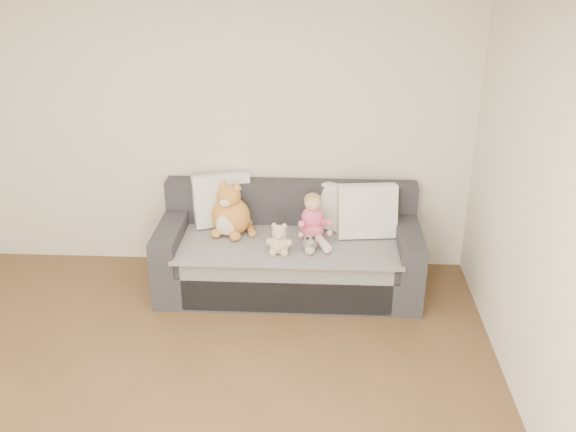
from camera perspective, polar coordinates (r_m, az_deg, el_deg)
The scene contains 10 objects.
room_shell at distance 3.74m, azimuth -11.55°, elevation -1.30°, with size 5.00×5.00×5.00m.
sofa at distance 5.54m, azimuth 0.10°, elevation -3.33°, with size 2.20×0.94×0.85m.
cushion_left at distance 5.64m, azimuth -5.90°, elevation 1.45°, with size 0.54×0.37×0.47m.
cushion_right_back at distance 5.51m, azimuth 5.04°, elevation 0.58°, with size 0.47×0.38×0.41m.
cushion_right_front at distance 5.43m, azimuth 7.03°, elevation 0.45°, with size 0.52×0.28×0.47m.
toddler at distance 5.33m, azimuth 2.25°, elevation -0.47°, with size 0.29×0.42×0.41m.
plush_cat at distance 5.46m, azimuth -5.13°, elevation 0.20°, with size 0.39×0.35×0.51m.
teddy_bear at distance 5.14m, azimuth -0.78°, elevation -2.27°, with size 0.21×0.16×0.27m.
plush_cow at distance 5.20m, azimuth 1.96°, elevation -2.48°, with size 0.12×0.19×0.15m.
sippy_cup at distance 5.28m, azimuth -1.13°, elevation -2.03°, with size 0.11×0.09×0.12m.
Camera 1 is at (0.92, -2.83, 2.89)m, focal length 40.00 mm.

